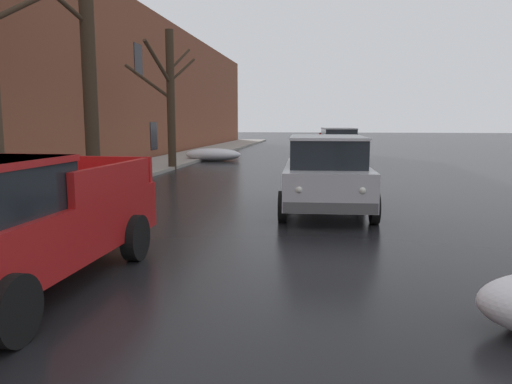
% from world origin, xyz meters
% --- Properties ---
extents(left_sidewalk_slab, '(3.01, 80.00, 0.14)m').
position_xyz_m(left_sidewalk_slab, '(-6.24, 18.00, 0.07)').
color(left_sidewalk_slab, gray).
rests_on(left_sidewalk_slab, ground).
extents(brick_townhouse_facade, '(0.63, 80.00, 8.43)m').
position_xyz_m(brick_townhouse_facade, '(-8.25, 18.00, 4.21)').
color(brick_townhouse_facade, brown).
rests_on(brick_townhouse_facade, ground).
extents(snow_bank_near_corner_left, '(3.08, 1.37, 0.69)m').
position_xyz_m(snow_bank_near_corner_left, '(-4.19, 29.37, 0.34)').
color(snow_bank_near_corner_left, white).
rests_on(snow_bank_near_corner_left, ground).
extents(bare_tree_mid_block, '(1.26, 3.64, 7.59)m').
position_xyz_m(bare_tree_mid_block, '(-4.91, 16.76, 4.01)').
color(bare_tree_mid_block, '#382B1E').
rests_on(bare_tree_mid_block, ground).
extents(bare_tree_far_down_block, '(2.92, 3.29, 6.14)m').
position_xyz_m(bare_tree_far_down_block, '(-4.94, 24.36, 3.31)').
color(bare_tree_far_down_block, '#382B1E').
rests_on(bare_tree_far_down_block, ground).
extents(pickup_truck_red_approaching_near_lane, '(2.14, 5.15, 1.76)m').
position_xyz_m(pickup_truck_red_approaching_near_lane, '(-1.85, 8.38, 0.88)').
color(pickup_truck_red_approaching_near_lane, red).
rests_on(pickup_truck_red_approaching_near_lane, ground).
extents(suv_silver_parked_kerbside_close, '(2.28, 4.34, 1.82)m').
position_xyz_m(suv_silver_parked_kerbside_close, '(2.04, 14.67, 0.99)').
color(suv_silver_parked_kerbside_close, '#B7B7BC').
rests_on(suv_silver_parked_kerbside_close, ground).
extents(sedan_white_parked_kerbside_mid, '(2.30, 4.32, 1.42)m').
position_xyz_m(sedan_white_parked_kerbside_mid, '(2.03, 21.50, 0.75)').
color(sedan_white_parked_kerbside_mid, silver).
rests_on(sedan_white_parked_kerbside_mid, ground).
extents(suv_grey_parked_far_down_block, '(2.27, 4.95, 1.82)m').
position_xyz_m(suv_grey_parked_far_down_block, '(2.60, 28.72, 0.99)').
color(suv_grey_parked_far_down_block, slate).
rests_on(suv_grey_parked_far_down_block, ground).
extents(sedan_red_queued_behind_truck, '(1.93, 3.91, 1.42)m').
position_xyz_m(sedan_red_queued_behind_truck, '(2.27, 34.56, 0.75)').
color(sedan_red_queued_behind_truck, red).
rests_on(sedan_red_queued_behind_truck, ground).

